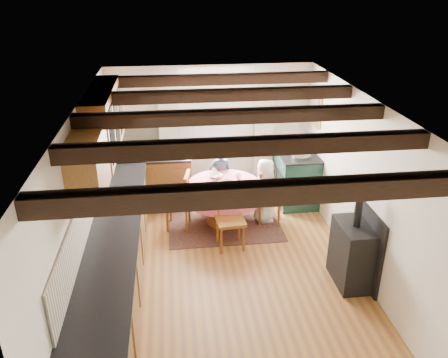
{
  "coord_description": "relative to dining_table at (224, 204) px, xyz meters",
  "views": [
    {
      "loc": [
        -0.7,
        -4.95,
        3.81
      ],
      "look_at": [
        0.0,
        0.8,
        1.15
      ],
      "focal_mm": 36.03,
      "sensor_mm": 36.0,
      "label": 1
    }
  ],
  "objects": [
    {
      "name": "floor",
      "position": [
        -0.09,
        -1.54,
        -0.36
      ],
      "size": [
        3.6,
        5.5,
        0.0
      ],
      "primitive_type": "cube",
      "color": "#A26F2E",
      "rests_on": "ground"
    },
    {
      "name": "ceiling",
      "position": [
        -0.09,
        -1.54,
        2.04
      ],
      "size": [
        3.6,
        5.5,
        0.0
      ],
      "primitive_type": "cube",
      "color": "white",
      "rests_on": "ground"
    },
    {
      "name": "wall_back",
      "position": [
        -0.09,
        1.21,
        0.84
      ],
      "size": [
        3.6,
        0.0,
        2.4
      ],
      "primitive_type": "cube",
      "color": "silver",
      "rests_on": "ground"
    },
    {
      "name": "wall_left",
      "position": [
        -1.89,
        -1.54,
        0.84
      ],
      "size": [
        0.0,
        5.5,
        2.4
      ],
      "primitive_type": "cube",
      "color": "silver",
      "rests_on": "ground"
    },
    {
      "name": "wall_right",
      "position": [
        1.71,
        -1.54,
        0.84
      ],
      "size": [
        0.0,
        5.5,
        2.4
      ],
      "primitive_type": "cube",
      "color": "silver",
      "rests_on": "ground"
    },
    {
      "name": "beam_a",
      "position": [
        -0.09,
        -3.54,
        1.95
      ],
      "size": [
        3.6,
        0.16,
        0.16
      ],
      "primitive_type": "cube",
      "color": "black",
      "rests_on": "ceiling"
    },
    {
      "name": "beam_b",
      "position": [
        -0.09,
        -2.54,
        1.95
      ],
      "size": [
        3.6,
        0.16,
        0.16
      ],
      "primitive_type": "cube",
      "color": "black",
      "rests_on": "ceiling"
    },
    {
      "name": "beam_c",
      "position": [
        -0.09,
        -1.54,
        1.95
      ],
      "size": [
        3.6,
        0.16,
        0.16
      ],
      "primitive_type": "cube",
      "color": "black",
      "rests_on": "ceiling"
    },
    {
      "name": "beam_d",
      "position": [
        -0.09,
        -0.54,
        1.95
      ],
      "size": [
        3.6,
        0.16,
        0.16
      ],
      "primitive_type": "cube",
      "color": "black",
      "rests_on": "ceiling"
    },
    {
      "name": "beam_e",
      "position": [
        -0.09,
        0.46,
        1.95
      ],
      "size": [
        3.6,
        0.16,
        0.16
      ],
      "primitive_type": "cube",
      "color": "black",
      "rests_on": "ceiling"
    },
    {
      "name": "splash_left",
      "position": [
        -1.87,
        -1.24,
        0.84
      ],
      "size": [
        0.02,
        4.5,
        0.55
      ],
      "primitive_type": "cube",
      "color": "beige",
      "rests_on": "wall_left"
    },
    {
      "name": "splash_back",
      "position": [
        -1.09,
        1.19,
        0.84
      ],
      "size": [
        1.4,
        0.02,
        0.55
      ],
      "primitive_type": "cube",
      "color": "beige",
      "rests_on": "wall_back"
    },
    {
      "name": "base_cabinet_left",
      "position": [
        -1.59,
        -1.54,
        0.08
      ],
      "size": [
        0.6,
        5.3,
        0.88
      ],
      "primitive_type": "cube",
      "color": "#8F5D28",
      "rests_on": "floor"
    },
    {
      "name": "base_cabinet_back",
      "position": [
        -1.14,
        0.91,
        0.08
      ],
      "size": [
        1.3,
        0.6,
        0.88
      ],
      "primitive_type": "cube",
      "color": "#8F5D28",
      "rests_on": "floor"
    },
    {
      "name": "worktop_left",
      "position": [
        -1.57,
        -1.54,
        0.54
      ],
      "size": [
        0.64,
        5.3,
        0.04
      ],
      "primitive_type": "cube",
      "color": "black",
      "rests_on": "base_cabinet_left"
    },
    {
      "name": "worktop_back",
      "position": [
        -1.14,
        0.89,
        0.54
      ],
      "size": [
        1.3,
        0.64,
        0.04
      ],
      "primitive_type": "cube",
      "color": "black",
      "rests_on": "base_cabinet_back"
    },
    {
      "name": "wall_cabinet_glass",
      "position": [
        -1.72,
        -0.34,
        1.59
      ],
      "size": [
        0.34,
        1.8,
        0.9
      ],
      "primitive_type": "cube",
      "color": "#8F5D28",
      "rests_on": "wall_left"
    },
    {
      "name": "wall_cabinet_solid",
      "position": [
        -1.72,
        -1.84,
        1.54
      ],
      "size": [
        0.34,
        0.9,
        0.7
      ],
      "primitive_type": "cube",
      "color": "#8F5D28",
      "rests_on": "wall_left"
    },
    {
      "name": "window_frame",
      "position": [
        0.01,
        1.19,
        1.24
      ],
      "size": [
        1.34,
        0.03,
        1.54
      ],
      "primitive_type": "cube",
      "color": "white",
      "rests_on": "wall_back"
    },
    {
      "name": "window_pane",
      "position": [
        0.01,
        1.2,
        1.24
      ],
      "size": [
        1.2,
        0.01,
        1.4
      ],
      "primitive_type": "cube",
      "color": "white",
      "rests_on": "wall_back"
    },
    {
      "name": "curtain_left",
      "position": [
        -0.84,
        1.11,
        0.74
      ],
      "size": [
        0.35,
        0.1,
        2.1
      ],
      "primitive_type": "cube",
      "color": "beige",
      "rests_on": "wall_back"
    },
    {
      "name": "curtain_right",
      "position": [
        0.86,
        1.11,
        0.74
      ],
      "size": [
        0.35,
        0.1,
        2.1
      ],
      "primitive_type": "cube",
      "color": "beige",
      "rests_on": "wall_back"
    },
    {
      "name": "curtain_rod",
      "position": [
        0.01,
        1.11,
        1.84
      ],
      "size": [
        2.0,
        0.03,
        0.03
      ],
      "primitive_type": "cylinder",
      "rotation": [
        0.0,
        1.57,
        0.0
      ],
      "color": "black",
      "rests_on": "wall_back"
    },
    {
      "name": "wall_picture",
      "position": [
        1.68,
        0.76,
        1.34
      ],
      "size": [
        0.04,
        0.5,
        0.6
      ],
      "primitive_type": "cube",
      "color": "gold",
      "rests_on": "wall_right"
    },
    {
      "name": "wall_plate",
      "position": [
        0.96,
        1.18,
        1.34
      ],
      "size": [
        0.3,
        0.02,
        0.3
      ],
      "primitive_type": "cylinder",
      "rotation": [
        1.57,
        0.0,
        0.0
      ],
      "color": "silver",
      "rests_on": "wall_back"
    },
    {
      "name": "rug",
      "position": [
        0.0,
        0.0,
        -0.36
      ],
      "size": [
        1.85,
        1.44,
        0.01
      ],
      "primitive_type": "cube",
      "color": "black",
      "rests_on": "floor"
    },
    {
      "name": "dining_table",
      "position": [
        0.0,
        0.0,
        0.0
      ],
      "size": [
        1.2,
        1.2,
        0.72
      ],
      "primitive_type": null,
      "color": "#C3718E",
      "rests_on": "floor"
    },
    {
      "name": "chair_near",
      "position": [
        0.01,
        -0.73,
        0.13
      ],
      "size": [
        0.45,
        0.47,
        0.98
      ],
      "primitive_type": null,
      "rotation": [
        0.0,
        0.0,
        0.08
      ],
      "color": "#8D5518",
      "rests_on": "floor"
    },
    {
      "name": "chair_left",
      "position": [
        -0.76,
        -0.04,
        0.12
      ],
      "size": [
        0.5,
        0.48,
        0.96
      ],
      "primitive_type": null,
      "rotation": [
        0.0,
        0.0,
        -1.75
      ],
      "color": "#8D5518",
      "rests_on": "floor"
    },
    {
      "name": "chair_right",
      "position": [
        0.76,
        -0.05,
        0.12
      ],
      "size": [
        0.51,
        0.49,
        0.95
      ],
      "primitive_type": null,
      "rotation": [
        0.0,
        0.0,
        1.36
      ],
      "color": "#8D5518",
      "rests_on": "floor"
    },
    {
      "name": "aga_range",
      "position": [
        1.38,
        0.68,
        0.12
      ],
      "size": [
        0.67,
        1.04,
        0.95
      ],
      "primitive_type": null,
      "color": "#173A2F",
      "rests_on": "floor"
    },
    {
      "name": "cast_iron_stove",
      "position": [
        1.49,
        -1.77,
        0.32
      ],
      "size": [
        0.41,
        0.68,
        1.36
      ],
      "primitive_type": null,
      "color": "black",
      "rests_on": "floor"
    },
    {
      "name": "child_far",
      "position": [
        0.02,
        0.6,
        0.2
      ],
      "size": [
        0.41,
        0.27,
        1.13
      ],
      "primitive_type": "imported",
      "rotation": [
        0.0,
        0.0,
        3.13
      ],
      "color": "#30424F",
      "rests_on": "floor"
    },
    {
      "name": "child_right",
      "position": [
        0.68,
        0.02,
        0.19
      ],
      "size": [
        0.36,
        0.55,
        1.1
      ],
      "primitive_type": "imported",
      "rotation": [
        0.0,
        0.0,
        1.6
      ],
      "color": "white",
      "rests_on": "floor"
    },
    {
      "name": "bowl_a",
      "position": [
        -0.11,
        0.27,
        0.39
      ],
      "size": [
        0.28,
        0.28,
        0.05
      ],
      "primitive_type": "imported",
      "rotation": [
        0.0,
        0.0,
        0.56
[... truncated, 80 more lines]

